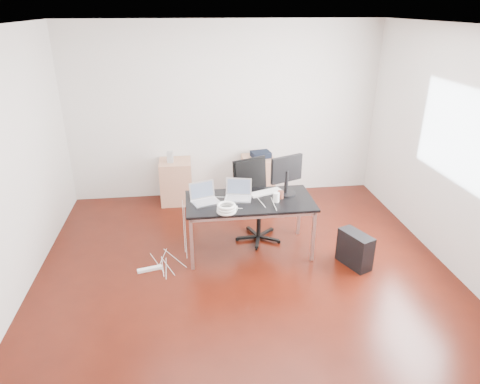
{
  "coord_description": "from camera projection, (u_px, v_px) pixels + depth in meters",
  "views": [
    {
      "loc": [
        -0.61,
        -4.27,
        2.98
      ],
      "look_at": [
        0.0,
        0.55,
        0.85
      ],
      "focal_mm": 32.0,
      "sensor_mm": 36.0,
      "label": 1
    }
  ],
  "objects": [
    {
      "name": "keyboard",
      "position": [
        266.0,
        192.0,
        5.56
      ],
      "size": [
        0.46,
        0.29,
        0.02
      ],
      "primitive_type": "cube",
      "rotation": [
        0.0,
        0.0,
        0.36
      ],
      "color": "white",
      "rests_on": "desk"
    },
    {
      "name": "power_adapter",
      "position": [
        235.0,
        208.0,
        5.13
      ],
      "size": [
        0.08,
        0.08,
        0.03
      ],
      "primitive_type": "cube",
      "rotation": [
        0.0,
        0.0,
        -0.13
      ],
      "color": "white",
      "rests_on": "desk"
    },
    {
      "name": "speaker",
      "position": [
        170.0,
        157.0,
        6.71
      ],
      "size": [
        0.1,
        0.09,
        0.18
      ],
      "primitive_type": "cube",
      "rotation": [
        0.0,
        0.0,
        -0.14
      ],
      "color": "#9E9E9E",
      "rests_on": "filing_cabinet_left"
    },
    {
      "name": "cup_white",
      "position": [
        276.0,
        197.0,
        5.3
      ],
      "size": [
        0.09,
        0.09,
        0.12
      ],
      "primitive_type": "cylinder",
      "rotation": [
        0.0,
        0.0,
        -0.12
      ],
      "color": "white",
      "rests_on": "desk"
    },
    {
      "name": "cup_brown",
      "position": [
        280.0,
        195.0,
        5.4
      ],
      "size": [
        0.08,
        0.08,
        0.1
      ],
      "primitive_type": "cylinder",
      "rotation": [
        0.0,
        0.0,
        0.07
      ],
      "color": "brown",
      "rests_on": "desk"
    },
    {
      "name": "filing_cabinet_right",
      "position": [
        258.0,
        178.0,
        7.09
      ],
      "size": [
        0.5,
        0.5,
        0.7
      ],
      "primitive_type": "cube",
      "color": "#AF7557",
      "rests_on": "ground"
    },
    {
      "name": "navy_garment",
      "position": [
        261.0,
        154.0,
        6.96
      ],
      "size": [
        0.34,
        0.29,
        0.09
      ],
      "primitive_type": "cube",
      "rotation": [
        0.0,
        0.0,
        0.17
      ],
      "color": "black",
      "rests_on": "filing_cabinet_right"
    },
    {
      "name": "desk",
      "position": [
        250.0,
        204.0,
        5.39
      ],
      "size": [
        1.6,
        0.8,
        0.73
      ],
      "color": "black",
      "rests_on": "ground"
    },
    {
      "name": "office_chair",
      "position": [
        256.0,
        197.0,
        5.76
      ],
      "size": [
        0.62,
        0.64,
        1.08
      ],
      "rotation": [
        0.0,
        0.0,
        0.38
      ],
      "color": "black",
      "rests_on": "ground"
    },
    {
      "name": "monitor",
      "position": [
        286.0,
        173.0,
        5.44
      ],
      "size": [
        0.43,
        0.26,
        0.51
      ],
      "rotation": [
        0.0,
        0.0,
        0.4
      ],
      "color": "black",
      "rests_on": "desk"
    },
    {
      "name": "laptop_right",
      "position": [
        238.0,
        194.0,
        5.41
      ],
      "size": [
        0.38,
        0.32,
        0.23
      ],
      "rotation": [
        0.0,
        0.0,
        -0.22
      ],
      "color": "silver",
      "rests_on": "desk"
    },
    {
      "name": "laptop_left",
      "position": [
        204.0,
        197.0,
        5.31
      ],
      "size": [
        0.4,
        0.35,
        0.23
      ],
      "rotation": [
        0.0,
        0.0,
        0.35
      ],
      "color": "silver",
      "rests_on": "desk"
    },
    {
      "name": "pc_tower",
      "position": [
        355.0,
        249.0,
        5.26
      ],
      "size": [
        0.36,
        0.49,
        0.44
      ],
      "primitive_type": "cube",
      "rotation": [
        0.0,
        0.0,
        0.41
      ],
      "color": "black",
      "rests_on": "ground"
    },
    {
      "name": "power_strip",
      "position": [
        150.0,
        269.0,
        5.23
      ],
      "size": [
        0.31,
        0.13,
        0.04
      ],
      "primitive_type": "cube",
      "rotation": [
        0.0,
        0.0,
        0.24
      ],
      "color": "white",
      "rests_on": "ground"
    },
    {
      "name": "cable_coil",
      "position": [
        226.0,
        208.0,
        5.03
      ],
      "size": [
        0.24,
        0.24,
        0.11
      ],
      "rotation": [
        0.0,
        0.0,
        0.26
      ],
      "color": "white",
      "rests_on": "desk"
    },
    {
      "name": "wastebasket",
      "position": [
        233.0,
        193.0,
        7.01
      ],
      "size": [
        0.26,
        0.26,
        0.28
      ],
      "primitive_type": "cylinder",
      "rotation": [
        0.0,
        0.0,
        -0.09
      ],
      "color": "black",
      "rests_on": "ground"
    },
    {
      "name": "filing_cabinet_left",
      "position": [
        176.0,
        181.0,
        6.93
      ],
      "size": [
        0.5,
        0.5,
        0.7
      ],
      "primitive_type": "cube",
      "color": "#AF7557",
      "rests_on": "ground"
    },
    {
      "name": "room_shell",
      "position": [
        250.0,
        165.0,
        4.59
      ],
      "size": [
        5.0,
        5.0,
        5.0
      ],
      "color": "#330C05",
      "rests_on": "ground"
    }
  ]
}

